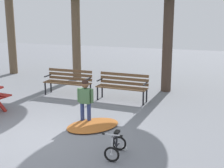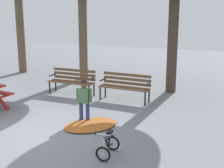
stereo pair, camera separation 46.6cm
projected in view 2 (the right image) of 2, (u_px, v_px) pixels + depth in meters
ground at (36, 135)px, 6.95m from camera, size 36.00×36.00×0.00m
park_bench_far_left at (72, 80)px, 10.32m from camera, size 1.60×0.46×0.85m
park_bench_left at (125, 85)px, 9.57m from camera, size 1.62×0.52×0.85m
child_standing at (84, 97)px, 7.66m from camera, size 0.42×0.19×1.10m
kids_bicycle at (108, 146)px, 5.91m from camera, size 0.39×0.58×0.54m
leaf_pile at (91, 125)px, 7.50m from camera, size 1.54×1.65×0.07m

